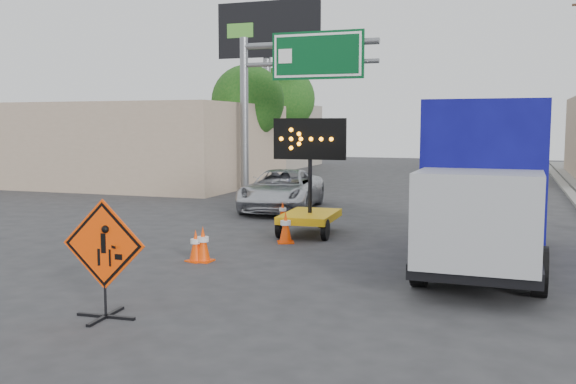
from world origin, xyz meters
The scene contains 15 objects.
ground centered at (0.00, 0.00, 0.00)m, with size 100.00×100.00×0.00m, color #2D2D30.
storefront_left_near centered at (-14.00, 20.00, 2.00)m, with size 14.00×10.00×4.00m, color tan.
storefront_left_far centered at (-15.00, 34.00, 2.20)m, with size 12.00×10.00×4.40m, color gray.
highway_gantry centered at (-4.43, 17.96, 5.07)m, with size 6.18×0.38×6.90m.
billboard centered at (-8.35, 25.87, 7.35)m, with size 6.10×0.54×9.85m.
tree_left_near centered at (-8.00, 22.00, 4.16)m, with size 3.71×3.71×6.03m.
tree_left_far centered at (-9.00, 30.00, 4.60)m, with size 4.10×4.10×6.66m.
construction_sign centered at (-1.17, -0.08, 0.98)m, with size 1.41×1.00×1.87m.
arrow_board centered at (-0.43, 8.27, 0.70)m, with size 2.01×2.29×3.17m.
pickup_truck centered at (-2.87, 12.82, 0.71)m, with size 2.35×5.09×1.41m, color #BBBDC3.
box_truck centered at (4.27, 6.00, 1.57)m, with size 2.45×7.34×3.47m.
cone_a centered at (-1.61, 4.15, 0.39)m, with size 0.41×0.41×0.79m.
cone_b centered at (-1.77, 4.11, 0.36)m, with size 0.47×0.47×0.71m.
cone_c centered at (-0.64, 6.86, 0.41)m, with size 0.54×0.54×0.81m.
cone_d centered at (-1.80, 9.88, 0.34)m, with size 0.37×0.37×0.68m.
Camera 1 is at (4.72, -8.35, 3.00)m, focal length 40.00 mm.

